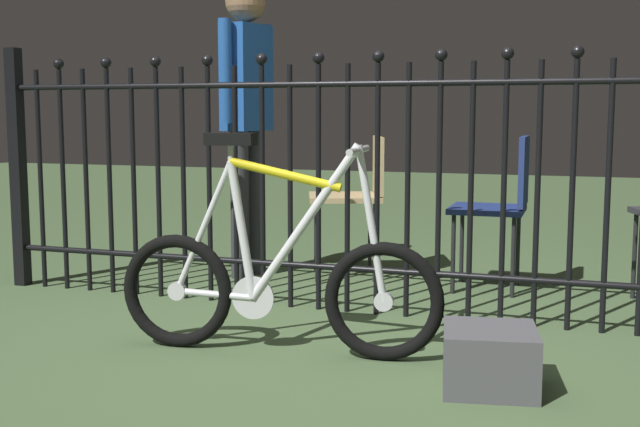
{
  "coord_description": "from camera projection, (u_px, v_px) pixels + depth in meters",
  "views": [
    {
      "loc": [
        1.05,
        -3.11,
        0.99
      ],
      "look_at": [
        -0.08,
        0.2,
        0.55
      ],
      "focal_mm": 45.39,
      "sensor_mm": 36.0,
      "label": 1
    }
  ],
  "objects": [
    {
      "name": "person_visitor",
      "position": [
        247.0,
        100.0,
        4.8
      ],
      "size": [
        0.24,
        0.47,
        1.75
      ],
      "color": "#2D2D33",
      "rests_on": "ground"
    },
    {
      "name": "chair_navy",
      "position": [
        503.0,
        197.0,
        4.45
      ],
      "size": [
        0.41,
        0.41,
        0.86
      ],
      "color": "black",
      "rests_on": "ground"
    },
    {
      "name": "ground_plane",
      "position": [
        323.0,
        350.0,
        3.38
      ],
      "size": [
        20.0,
        20.0,
        0.0
      ],
      "primitive_type": "plane",
      "color": "#475F3A"
    },
    {
      "name": "display_crate",
      "position": [
        490.0,
        359.0,
        2.9
      ],
      "size": [
        0.38,
        0.38,
        0.22
      ],
      "primitive_type": "cube",
      "rotation": [
        0.0,
        0.0,
        0.18
      ],
      "color": "#4C4C51",
      "rests_on": "ground"
    },
    {
      "name": "iron_fence",
      "position": [
        356.0,
        177.0,
        3.94
      ],
      "size": [
        4.18,
        0.07,
        1.34
      ],
      "color": "black",
      "rests_on": "ground"
    },
    {
      "name": "chair_tan",
      "position": [
        358.0,
        189.0,
        4.84
      ],
      "size": [
        0.54,
        0.54,
        0.85
      ],
      "color": "black",
      "rests_on": "ground"
    },
    {
      "name": "bicycle",
      "position": [
        277.0,
        282.0,
        3.3
      ],
      "size": [
        1.36,
        0.4,
        0.91
      ],
      "color": "black",
      "rests_on": "ground"
    }
  ]
}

